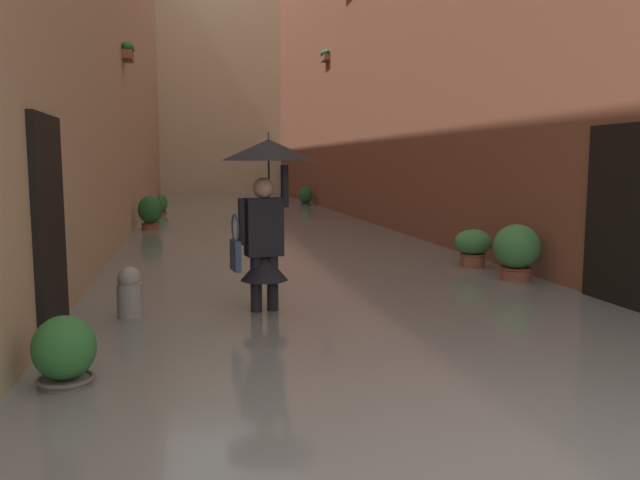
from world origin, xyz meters
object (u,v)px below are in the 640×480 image
Objects in this scene: potted_plant_mid_right at (150,215)px; potted_plant_near_left at (473,250)px; potted_plant_far_right at (65,362)px; potted_plant_near_right at (162,207)px; mooring_bollard at (130,302)px; potted_plant_far_left at (516,254)px; person_wading at (266,196)px; potted_plant_mid_left at (306,197)px.

potted_plant_near_left is at bearing 128.18° from potted_plant_mid_right.
potted_plant_far_right is (0.02, 10.64, -0.18)m from potted_plant_mid_right.
potted_plant_far_right is at bearing 89.55° from potted_plant_near_right.
potted_plant_near_right is (-0.12, -15.26, 0.05)m from potted_plant_far_right.
potted_plant_mid_right reaches higher than mooring_bollard.
potted_plant_far_right is (5.17, 3.03, -0.18)m from potted_plant_far_left.
person_wading is at bearing 100.79° from potted_plant_mid_right.
person_wading is 2.78m from potted_plant_far_right.
potted_plant_near_left is at bearing 89.63° from potted_plant_mid_left.
potted_plant_mid_right is 10.65m from potted_plant_far_right.
potted_plant_mid_left is 17.16m from mooring_bollard.
potted_plant_mid_right is (1.66, -8.69, -0.88)m from person_wading.
potted_plant_mid_left is at bearing -90.08° from potted_plant_far_left.
potted_plant_far_right is at bearing 49.27° from person_wading.
potted_plant_far_right is (1.68, 1.95, -1.06)m from person_wading.
mooring_bollard is (4.82, 2.21, -0.10)m from potted_plant_near_left.
potted_plant_mid_left is (-5.17, -7.78, -0.07)m from potted_plant_mid_right.
potted_plant_near_right reaches higher than potted_plant_far_right.
potted_plant_mid_left is at bearing -148.00° from potted_plant_near_right.
mooring_bollard is at bearing 73.37° from potted_plant_mid_left.
person_wading is 2.38× the size of potted_plant_mid_left.
potted_plant_mid_right is at bearing 56.42° from potted_plant_mid_left.
potted_plant_mid_right is 1.41× the size of potted_plant_far_right.
potted_plant_near_right is (4.98, -11.07, -0.04)m from potted_plant_near_left.
potted_plant_mid_left is 1.20× the size of mooring_bollard.
potted_plant_mid_right is at bearing -55.95° from potted_plant_far_left.
potted_plant_mid_right reaches higher than potted_plant_far_right.
mooring_bollard is at bearing -98.00° from potted_plant_far_right.
potted_plant_far_left is 5.99m from potted_plant_far_right.
potted_plant_near_left is at bearing -140.58° from potted_plant_far_right.
mooring_bollard is (4.91, 16.45, -0.12)m from potted_plant_mid_left.
person_wading is 2.86× the size of mooring_bollard.
potted_plant_far_right is (5.19, 18.43, -0.11)m from potted_plant_mid_left.
potted_plant_far_right is at bearing 82.00° from mooring_bollard.
potted_plant_mid_right reaches higher than potted_plant_near_right.
potted_plant_mid_left is 1.23× the size of potted_plant_far_right.
person_wading is 3.76m from potted_plant_far_left.
person_wading reaches higher than potted_plant_far_right.
potted_plant_far_left is (0.02, 15.40, 0.07)m from potted_plant_mid_left.
potted_plant_mid_right is 1.38× the size of mooring_bollard.
potted_plant_far_left reaches higher than mooring_bollard.
potted_plant_mid_left is 5.98m from potted_plant_near_right.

